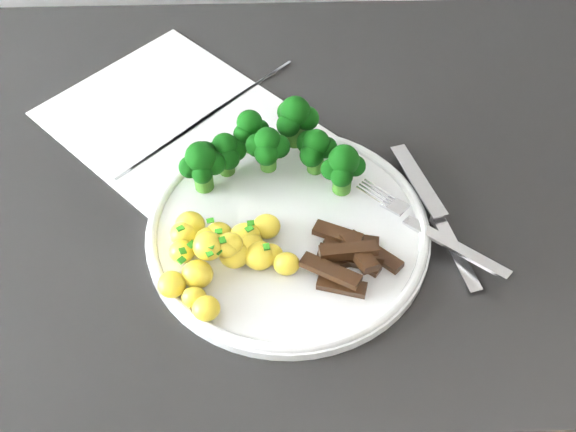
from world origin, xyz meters
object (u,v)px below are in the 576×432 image
object	(u,v)px
recipe_paper	(188,131)
plate	(288,230)
counter	(247,373)
knife	(444,232)
potatoes	(223,251)
broccoli	(271,147)
beef_strips	(350,256)
fork	(434,232)

from	to	relation	value
recipe_paper	plate	size ratio (longest dim) A/B	1.35
counter	knife	world-z (taller)	knife
recipe_paper	potatoes	distance (m)	0.19
counter	broccoli	bearing A→B (deg)	-10.81
plate	recipe_paper	bearing A→B (deg)	125.77
counter	recipe_paper	bearing A→B (deg)	125.96
counter	beef_strips	bearing A→B (deg)	-47.01
knife	plate	bearing A→B (deg)	177.20
broccoli	beef_strips	bearing A→B (deg)	-58.43
beef_strips	knife	bearing A→B (deg)	19.70
potatoes	fork	size ratio (longest dim) A/B	0.97
counter	fork	world-z (taller)	fork
fork	knife	size ratio (longest dim) A/B	0.71
counter	knife	xyz separation A→B (m)	(0.22, -0.09, 0.47)
plate	broccoli	size ratio (longest dim) A/B	1.50
recipe_paper	broccoli	bearing A→B (deg)	-38.41
fork	knife	bearing A→B (deg)	32.02
potatoes	beef_strips	size ratio (longest dim) A/B	1.31
potatoes	plate	bearing A→B (deg)	29.73
counter	broccoli	xyz separation A→B (m)	(0.05, -0.01, 0.51)
recipe_paper	knife	distance (m)	0.31
plate	potatoes	distance (m)	0.07
potatoes	fork	world-z (taller)	potatoes
plate	fork	xyz separation A→B (m)	(0.14, -0.02, 0.01)
potatoes	broccoli	bearing A→B (deg)	67.29
recipe_paper	plate	bearing A→B (deg)	-54.23
plate	potatoes	size ratio (longest dim) A/B	2.14
recipe_paper	potatoes	size ratio (longest dim) A/B	2.89
recipe_paper	broccoli	distance (m)	0.13
potatoes	counter	bearing A→B (deg)	89.51
potatoes	beef_strips	bearing A→B (deg)	-3.16
counter	fork	distance (m)	0.53
broccoli	knife	distance (m)	0.20
counter	broccoli	world-z (taller)	broccoli
potatoes	beef_strips	world-z (taller)	potatoes
recipe_paper	fork	distance (m)	0.30
plate	broccoli	bearing A→B (deg)	101.30
recipe_paper	knife	size ratio (longest dim) A/B	1.99
counter	beef_strips	world-z (taller)	beef_strips
broccoli	potatoes	world-z (taller)	broccoli
plate	knife	world-z (taller)	knife
plate	fork	bearing A→B (deg)	-6.24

